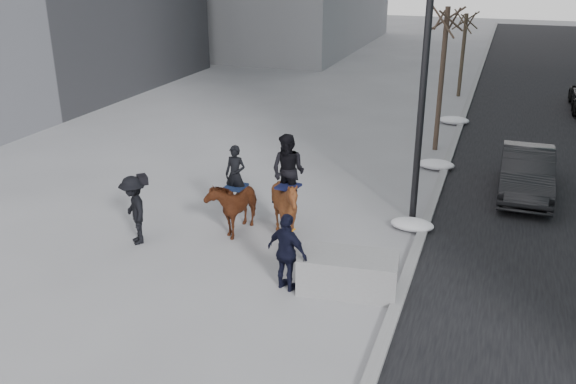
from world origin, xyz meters
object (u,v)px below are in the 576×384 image
(car_near, at_px, (526,172))
(mounted_left, at_px, (234,200))
(planter, at_px, (348,273))
(mounted_right, at_px, (287,200))

(car_near, height_order, mounted_left, mounted_left)
(car_near, bearing_deg, planter, -116.62)
(car_near, relative_size, mounted_right, 1.55)
(planter, height_order, car_near, car_near)
(car_near, xyz_separation_m, mounted_right, (-5.67, -5.31, 0.40))
(car_near, distance_m, mounted_right, 7.78)
(car_near, bearing_deg, mounted_left, -144.08)
(planter, xyz_separation_m, mounted_left, (-3.56, 1.99, 0.42))
(planter, relative_size, car_near, 0.49)
(mounted_left, bearing_deg, planter, -29.24)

